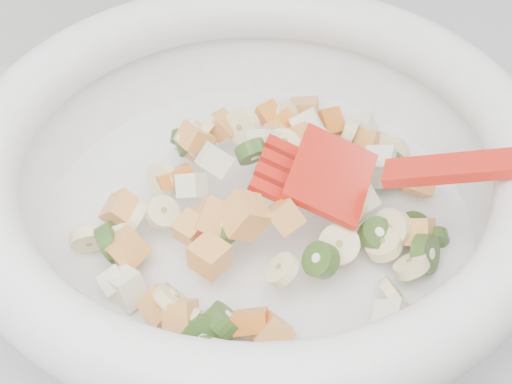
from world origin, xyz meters
TOP-DOWN VIEW (x-y plane):
  - mixing_bowl at (-0.06, 1.42)m, footprint 0.42×0.40m

SIDE VIEW (x-z plane):
  - mixing_bowl at x=-0.06m, z-range 0.88..1.04m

